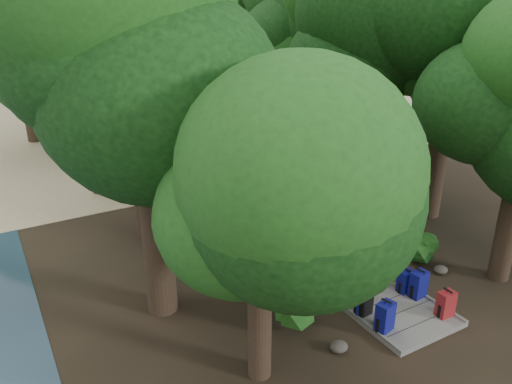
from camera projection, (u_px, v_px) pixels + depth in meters
ground at (300, 244)px, 14.41m from camera, size 120.00×120.00×0.00m
sand_beach at (134, 124)px, 27.28m from camera, size 40.00×22.00×0.02m
boardwalk at (281, 228)px, 15.19m from camera, size 2.00×12.00×0.12m
backpack_left_a at (385, 315)px, 10.43m from camera, size 0.44×0.36×0.73m
backpack_left_b at (364, 301)px, 10.96m from camera, size 0.37×0.28×0.65m
backpack_left_c at (351, 283)px, 11.47m from camera, size 0.50×0.38×0.85m
backpack_right_a at (446, 303)px, 10.91m from camera, size 0.38×0.27×0.66m
backpack_right_b at (419, 283)px, 11.59m from camera, size 0.43×0.32×0.71m
backpack_right_c at (406, 280)px, 11.80m from camera, size 0.36×0.26×0.61m
backpack_right_d at (388, 269)px, 12.25m from camera, size 0.47×0.38×0.62m
duffel_right_khaki at (365, 258)px, 12.94m from camera, size 0.43×0.64×0.43m
duffel_right_black at (350, 248)px, 13.42m from camera, size 0.50×0.78×0.49m
suitcase_on_boardwalk at (338, 275)px, 12.01m from camera, size 0.43×0.31×0.59m
lone_suitcase_on_sand at (197, 157)px, 20.86m from camera, size 0.41×0.25×0.63m
hat_brown at (369, 287)px, 10.82m from camera, size 0.36×0.36×0.11m
hat_white at (352, 264)px, 11.32m from camera, size 0.36×0.36×0.12m
kayak at (103, 160)px, 20.88m from camera, size 1.29×3.41×0.33m
sun_lounger at (237, 137)px, 23.82m from camera, size 0.96×1.84×0.57m
tree_right_b at (448, 79)px, 14.62m from camera, size 4.91×4.91×8.77m
tree_right_c at (362, 63)px, 15.82m from camera, size 5.38×5.38×9.31m
tree_right_d at (375, 29)px, 17.93m from camera, size 6.01×6.01×11.03m
tree_right_e at (290, 56)px, 19.58m from camera, size 4.91×4.91×8.83m
tree_right_f at (315, 24)px, 22.82m from camera, size 6.02×6.02×10.74m
tree_left_a at (260, 224)px, 8.34m from camera, size 3.80×3.80×6.33m
tree_left_b at (146, 103)px, 9.68m from camera, size 5.29×5.29×9.53m
tree_left_c at (135, 87)px, 13.30m from camera, size 5.06×5.06×8.81m
tree_back_a at (106, 36)px, 24.61m from camera, size 5.43×5.43×9.40m
tree_back_b at (162, 21)px, 25.65m from camera, size 5.97×5.97×10.66m
tree_back_c at (224, 32)px, 27.84m from camera, size 5.13×5.13×9.23m
tree_back_d at (19, 50)px, 22.59m from camera, size 5.13×5.13×8.55m
palm_right_a at (281, 66)px, 19.84m from camera, size 4.68×4.68×7.97m
palm_right_b at (266, 58)px, 24.29m from camera, size 3.87×3.87×7.48m
palm_right_c at (208, 71)px, 24.06m from camera, size 4.02×4.02×6.40m
palm_left_a at (76, 84)px, 16.36m from camera, size 4.94×4.94×7.86m
rock_left_a at (339, 347)px, 10.08m from camera, size 0.38×0.34×0.21m
rock_left_b at (249, 290)px, 11.99m from camera, size 0.38×0.34×0.21m
rock_left_c at (238, 247)px, 13.86m from camera, size 0.58×0.52×0.32m
rock_left_d at (191, 212)px, 16.29m from camera, size 0.31×0.28×0.17m
rock_right_a at (441, 270)px, 12.86m from camera, size 0.38×0.34×0.21m
rock_right_b at (386, 231)px, 14.89m from camera, size 0.50×0.45×0.27m
rock_right_c at (311, 209)px, 16.48m from camera, size 0.34×0.30×0.18m
rock_right_d at (312, 181)px, 18.78m from camera, size 0.50×0.45×0.27m
shrub_left_a at (298, 307)px, 10.70m from camera, size 1.09×1.09×0.98m
shrub_left_b at (214, 233)px, 14.28m from camera, size 0.78×0.78×0.70m
shrub_left_c at (161, 192)px, 16.67m from camera, size 1.20×1.20×1.08m
shrub_right_a at (425, 250)px, 13.21m from camera, size 0.89×0.89×0.81m
shrub_right_b at (331, 190)px, 16.67m from camera, size 1.33×1.33×1.19m
shrub_right_c at (254, 166)px, 19.61m from camera, size 0.85×0.85×0.76m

